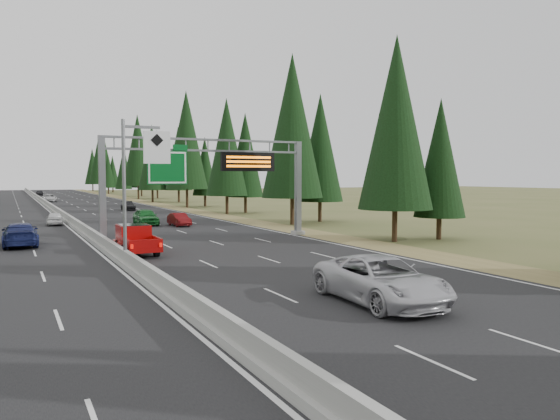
{
  "coord_description": "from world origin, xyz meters",
  "views": [
    {
      "loc": [
        -5.69,
        -5.36,
        4.98
      ],
      "look_at": [
        7.0,
        20.0,
        3.22
      ],
      "focal_mm": 35.0,
      "sensor_mm": 36.0,
      "label": 1
    }
  ],
  "objects": [
    {
      "name": "road",
      "position": [
        0.0,
        80.0,
        0.04
      ],
      "size": [
        32.0,
        260.0,
        0.08
      ],
      "primitive_type": "cube",
      "color": "black",
      "rests_on": "ground"
    },
    {
      "name": "shoulder_right",
      "position": [
        17.8,
        80.0,
        0.03
      ],
      "size": [
        3.6,
        260.0,
        0.06
      ],
      "primitive_type": "cube",
      "color": "olive",
      "rests_on": "ground"
    },
    {
      "name": "median_barrier",
      "position": [
        0.0,
        80.0,
        0.41
      ],
      "size": [
        0.7,
        260.0,
        0.85
      ],
      "color": "gray",
      "rests_on": "road"
    },
    {
      "name": "sign_gantry",
      "position": [
        8.92,
        34.88,
        5.27
      ],
      "size": [
        16.75,
        0.98,
        7.8
      ],
      "color": "slate",
      "rests_on": "road"
    },
    {
      "name": "hov_sign_pole",
      "position": [
        0.58,
        24.97,
        4.72
      ],
      "size": [
        2.8,
        0.5,
        8.0
      ],
      "color": "slate",
      "rests_on": "road"
    },
    {
      "name": "tree_row_right",
      "position": [
        21.58,
        65.87,
        9.28
      ],
      "size": [
        11.51,
        238.83,
        18.88
      ],
      "color": "black",
      "rests_on": "ground"
    },
    {
      "name": "silver_minivan",
      "position": [
        7.14,
        11.56,
        0.98
      ],
      "size": [
        3.22,
        6.55,
        1.79
      ],
      "primitive_type": "imported",
      "rotation": [
        0.0,
        0.0,
        -0.04
      ],
      "color": "silver",
      "rests_on": "road"
    },
    {
      "name": "red_pickup",
      "position": [
        1.5,
        29.69,
        1.08
      ],
      "size": [
        1.98,
        5.54,
        1.8
      ],
      "color": "black",
      "rests_on": "road"
    },
    {
      "name": "car_ahead_green",
      "position": [
        6.69,
        49.62,
        0.91
      ],
      "size": [
        1.99,
        4.87,
        1.66
      ],
      "primitive_type": "imported",
      "rotation": [
        0.0,
        0.0,
        -0.01
      ],
      "color": "#155E21",
      "rests_on": "road"
    },
    {
      "name": "car_ahead_dkred",
      "position": [
        9.41,
        47.12,
        0.72
      ],
      "size": [
        1.53,
        3.92,
        1.27
      ],
      "primitive_type": "imported",
      "rotation": [
        0.0,
        0.0,
        0.05
      ],
      "color": "#640E10",
      "rests_on": "road"
    },
    {
      "name": "car_ahead_dkgrey",
      "position": [
        9.89,
        75.01,
        0.73
      ],
      "size": [
        2.23,
        4.62,
        1.3
      ],
      "primitive_type": "imported",
      "rotation": [
        0.0,
        0.0,
        -0.09
      ],
      "color": "black",
      "rests_on": "road"
    },
    {
      "name": "car_ahead_white",
      "position": [
        1.5,
        108.24,
        0.8
      ],
      "size": [
        2.46,
        5.23,
        1.45
      ],
      "primitive_type": "imported",
      "rotation": [
        0.0,
        0.0,
        0.01
      ],
      "color": "#BDBDBD",
      "rests_on": "road"
    },
    {
      "name": "car_ahead_far",
      "position": [
        1.5,
        143.58,
        0.83
      ],
      "size": [
        1.96,
        4.47,
        1.5
      ],
      "primitive_type": "imported",
      "rotation": [
        0.0,
        0.0,
        -0.04
      ],
      "color": "black",
      "rests_on": "road"
    },
    {
      "name": "car_onc_blue",
      "position": [
        -4.98,
        36.81,
        0.91
      ],
      "size": [
        2.37,
        5.73,
        1.66
      ],
      "primitive_type": "imported",
      "rotation": [
        0.0,
        0.0,
        3.13
      ],
      "color": "#171E52",
      "rests_on": "road"
    },
    {
      "name": "car_onc_white",
      "position": [
        -1.5,
        53.73,
        0.74
      ],
      "size": [
        1.89,
        3.98,
        1.31
      ],
      "primitive_type": "imported",
      "rotation": [
        0.0,
        0.0,
        3.05
      ],
      "color": "silver",
      "rests_on": "road"
    }
  ]
}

